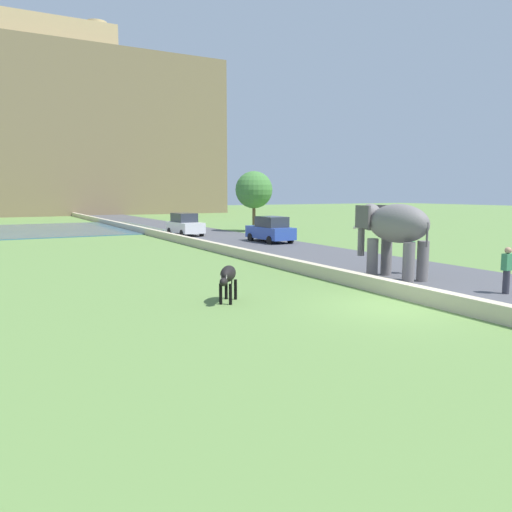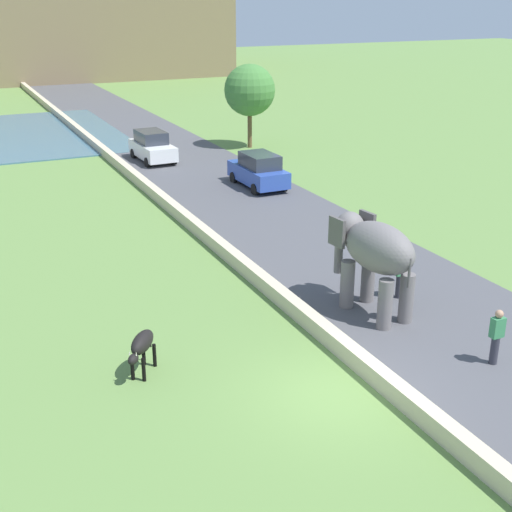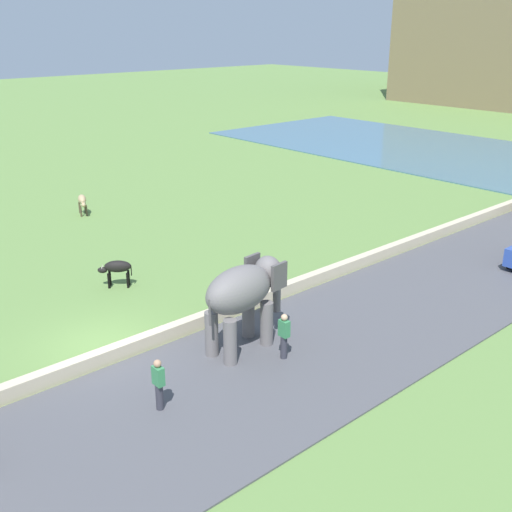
% 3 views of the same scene
% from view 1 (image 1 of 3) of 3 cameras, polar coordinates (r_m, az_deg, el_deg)
% --- Properties ---
extents(ground_plane, '(220.00, 220.00, 0.00)m').
position_cam_1_polar(ground_plane, '(15.70, 15.21, -5.61)').
color(ground_plane, '#608442').
extents(road_surface, '(7.00, 120.00, 0.06)m').
position_cam_1_polar(road_surface, '(34.88, -1.94, 1.67)').
color(road_surface, '#4C4C51').
rests_on(road_surface, ground).
extents(barrier_wall, '(0.40, 110.00, 0.51)m').
position_cam_1_polar(barrier_wall, '(31.47, -6.47, 1.43)').
color(barrier_wall, beige).
rests_on(barrier_wall, ground).
extents(hill_distant, '(64.00, 28.00, 24.79)m').
position_cam_1_polar(hill_distant, '(91.11, -26.40, 12.18)').
color(hill_distant, '#7F6B4C').
rests_on(hill_distant, ground).
extents(fort_on_hill, '(34.15, 8.00, 7.12)m').
position_cam_1_polar(fort_on_hill, '(93.89, -27.02, 21.56)').
color(fort_on_hill, tan).
rests_on(fort_on_hill, hill_distant).
extents(elephant, '(1.69, 3.54, 2.99)m').
position_cam_1_polar(elephant, '(20.28, 15.38, 3.07)').
color(elephant, slate).
rests_on(elephant, ground).
extents(person_beside_elephant, '(0.36, 0.22, 1.63)m').
position_cam_1_polar(person_beside_elephant, '(21.71, 17.09, 0.18)').
color(person_beside_elephant, '#33333D').
rests_on(person_beside_elephant, ground).
extents(person_trailing, '(0.36, 0.22, 1.63)m').
position_cam_1_polar(person_trailing, '(18.64, 26.66, -1.40)').
color(person_trailing, '#33333D').
rests_on(person_trailing, ground).
extents(car_white, '(1.91, 4.06, 1.80)m').
position_cam_1_polar(car_white, '(39.95, -8.10, 3.56)').
color(car_white, white).
rests_on(car_white, ground).
extents(car_blue, '(1.82, 4.01, 1.80)m').
position_cam_1_polar(car_blue, '(34.12, 1.67, 3.01)').
color(car_blue, '#2D4CA8').
rests_on(car_blue, ground).
extents(cow_black, '(1.12, 1.30, 1.15)m').
position_cam_1_polar(cow_black, '(15.66, -3.23, -2.28)').
color(cow_black, black).
rests_on(cow_black, ground).
extents(tree_near, '(3.23, 3.23, 5.26)m').
position_cam_1_polar(tree_near, '(43.85, -0.24, 7.53)').
color(tree_near, brown).
rests_on(tree_near, ground).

